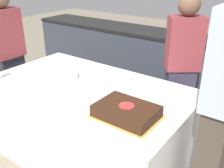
# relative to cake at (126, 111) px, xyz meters

# --- Properties ---
(ground_plane) EXTENTS (14.00, 14.00, 0.00)m
(ground_plane) POSITION_rel_cake_xyz_m (-0.58, 0.22, -0.79)
(ground_plane) COLOR gray
(back_counter) EXTENTS (4.40, 0.58, 0.92)m
(back_counter) POSITION_rel_cake_xyz_m (-0.58, 1.84, -0.33)
(back_counter) COLOR #333842
(back_counter) RESTS_ON ground_plane
(dining_table) EXTENTS (1.89, 1.09, 0.75)m
(dining_table) POSITION_rel_cake_xyz_m (-0.58, 0.22, -0.42)
(dining_table) COLOR white
(dining_table) RESTS_ON ground_plane
(cake) EXTENTS (0.47, 0.35, 0.09)m
(cake) POSITION_rel_cake_xyz_m (0.00, 0.00, 0.00)
(cake) COLOR gold
(cake) RESTS_ON dining_table
(plate_stack) EXTENTS (0.22, 0.22, 0.05)m
(plate_stack) POSITION_rel_cake_xyz_m (-0.86, 0.25, -0.02)
(plate_stack) COLOR white
(plate_stack) RESTS_ON dining_table
(side_plate_near_cake) EXTENTS (0.19, 0.19, 0.00)m
(side_plate_near_cake) POSITION_rel_cake_xyz_m (0.02, 0.29, -0.04)
(side_plate_near_cake) COLOR white
(side_plate_near_cake) RESTS_ON dining_table
(utensil_pile) EXTENTS (0.13, 0.11, 0.02)m
(utensil_pile) POSITION_rel_cake_xyz_m (-0.69, -0.17, -0.03)
(utensil_pile) COLOR white
(utensil_pile) RESTS_ON dining_table
(person_cutting_cake) EXTENTS (0.38, 0.36, 1.53)m
(person_cutting_cake) POSITION_rel_cake_xyz_m (0.00, 0.99, 0.01)
(person_cutting_cake) COLOR #383347
(person_cutting_cake) RESTS_ON ground_plane
(person_seated_left) EXTENTS (0.21, 0.34, 1.54)m
(person_seated_left) POSITION_rel_cake_xyz_m (-1.75, 0.22, 0.01)
(person_seated_left) COLOR #282833
(person_seated_left) RESTS_ON ground_plane
(person_seated_right) EXTENTS (0.20, 0.40, 1.76)m
(person_seated_right) POSITION_rel_cake_xyz_m (0.58, 0.22, 0.12)
(person_seated_right) COLOR #4C4238
(person_seated_right) RESTS_ON ground_plane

